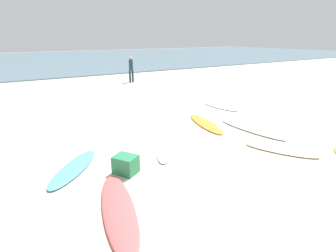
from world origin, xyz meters
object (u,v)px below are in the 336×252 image
object	(u,v)px
surfboard_3	(206,124)
beach_cooler	(126,165)
surfboard_0	(281,150)
surfboard_5	(221,107)
surfboard_6	(119,210)
surfboard_7	(251,129)
surfboard_2	(167,146)
surfboard_4	(74,168)
beachgoer_near	(131,68)

from	to	relation	value
surfboard_3	beach_cooler	world-z (taller)	beach_cooler
surfboard_0	surfboard_5	size ratio (longest dim) A/B	1.00
surfboard_3	surfboard_6	bearing A→B (deg)	-131.99
surfboard_3	surfboard_7	bearing A→B (deg)	-40.28
surfboard_7	beach_cooler	distance (m)	4.87
surfboard_0	surfboard_2	size ratio (longest dim) A/B	0.85
surfboard_4	surfboard_7	bearing A→B (deg)	37.67
surfboard_6	beachgoer_near	world-z (taller)	beachgoer_near
surfboard_7	surfboard_4	bearing A→B (deg)	172.71
surfboard_5	surfboard_7	distance (m)	3.14
surfboard_2	beachgoer_near	bearing A→B (deg)	107.24
surfboard_2	surfboard_7	xyz separation A→B (m)	(3.22, -0.28, 0.01)
beach_cooler	surfboard_6	bearing A→B (deg)	-118.90
surfboard_0	surfboard_7	distance (m)	1.79
surfboard_4	surfboard_6	size ratio (longest dim) A/B	0.80
surfboard_6	beachgoer_near	bearing A→B (deg)	79.01
surfboard_2	beachgoer_near	distance (m)	11.87
surfboard_0	beachgoer_near	xyz separation A→B (m)	(1.48, 13.07, 0.95)
surfboard_0	beachgoer_near	bearing A→B (deg)	55.76
surfboard_2	surfboard_7	world-z (taller)	surfboard_7
surfboard_0	beach_cooler	xyz separation A→B (m)	(-4.15, 1.17, 0.17)
surfboard_3	beach_cooler	size ratio (longest dim) A/B	4.61
surfboard_0	surfboard_5	bearing A→B (deg)	38.93
surfboard_0	surfboard_6	size ratio (longest dim) A/B	0.75
surfboard_0	beach_cooler	size ratio (longest dim) A/B	3.76
surfboard_2	surfboard_7	distance (m)	3.24
surfboard_2	surfboard_6	size ratio (longest dim) A/B	0.88
beachgoer_near	surfboard_0	bearing A→B (deg)	-91.77
surfboard_7	beachgoer_near	world-z (taller)	beachgoer_near
surfboard_3	surfboard_4	world-z (taller)	surfboard_4
surfboard_5	surfboard_7	size ratio (longest dim) A/B	0.74
surfboard_3	beach_cooler	xyz separation A→B (m)	(-3.91, -1.80, 0.18)
surfboard_4	surfboard_3	bearing A→B (deg)	52.17
surfboard_3	surfboard_5	bearing A→B (deg)	49.89
surfboard_2	surfboard_3	bearing A→B (deg)	61.14
surfboard_4	beachgoer_near	xyz separation A→B (m)	(6.63, 11.08, 0.95)
surfboard_2	surfboard_6	xyz separation A→B (m)	(-2.33, -2.06, 0.01)
surfboard_0	surfboard_4	size ratio (longest dim) A/B	0.94
surfboard_4	surfboard_5	xyz separation A→B (m)	(7.10, 2.54, -0.01)
surfboard_0	surfboard_2	xyz separation A→B (m)	(-2.53, 1.94, -0.00)
surfboard_2	surfboard_7	size ratio (longest dim) A/B	0.88
surfboard_0	beachgoer_near	world-z (taller)	beachgoer_near
surfboard_2	surfboard_3	distance (m)	2.51
surfboard_4	surfboard_6	xyz separation A→B (m)	(0.29, -2.11, 0.00)
surfboard_0	surfboard_3	xyz separation A→B (m)	(-0.24, 2.96, -0.00)
surfboard_0	surfboard_7	size ratio (longest dim) A/B	0.75
surfboard_5	surfboard_7	world-z (taller)	surfboard_7
beach_cooler	surfboard_2	bearing A→B (deg)	25.55
surfboard_4	beachgoer_near	world-z (taller)	beachgoer_near
surfboard_3	surfboard_7	size ratio (longest dim) A/B	0.91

